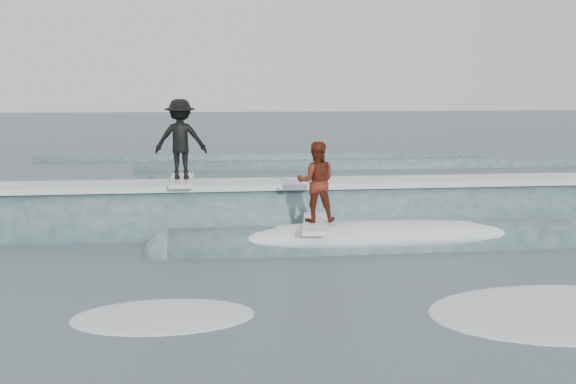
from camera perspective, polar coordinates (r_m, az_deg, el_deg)
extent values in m
plane|color=#3F525B|center=(9.80, 3.83, -11.90)|extent=(160.00, 160.00, 0.00)
cylinder|color=#334E56|center=(16.19, -0.40, -3.26)|extent=(21.28, 2.15, 2.15)
cylinder|color=#334E56|center=(14.39, 7.71, -4.97)|extent=(9.00, 1.09, 1.09)
sphere|color=#334E56|center=(14.01, -10.53, -5.45)|extent=(1.09, 1.09, 1.09)
sphere|color=#334E56|center=(16.08, 23.50, -4.16)|extent=(1.09, 1.09, 1.09)
cube|color=white|center=(15.98, -0.40, 0.75)|extent=(18.00, 1.30, 0.14)
ellipsoid|color=white|center=(14.32, 7.73, -3.81)|extent=(7.60, 1.30, 0.60)
cube|color=silver|center=(15.90, -9.42, 1.01)|extent=(0.59, 2.01, 0.10)
imported|color=black|center=(15.79, -9.52, 4.66)|extent=(1.26, 0.75, 1.93)
cube|color=white|center=(14.00, 2.49, -2.80)|extent=(0.86, 2.06, 0.10)
imported|color=#581E10|center=(13.83, 2.52, 0.92)|extent=(0.90, 0.73, 1.74)
ellipsoid|color=white|center=(11.30, 23.67, -9.76)|extent=(4.53, 3.09, 0.10)
ellipsoid|color=white|center=(10.39, -11.01, -10.80)|extent=(2.96, 2.02, 0.10)
cylinder|color=#334E56|center=(28.27, 9.34, 2.08)|extent=(22.00, 0.80, 0.80)
cylinder|color=#334E56|center=(31.28, -1.75, 2.90)|extent=(22.00, 0.60, 0.60)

